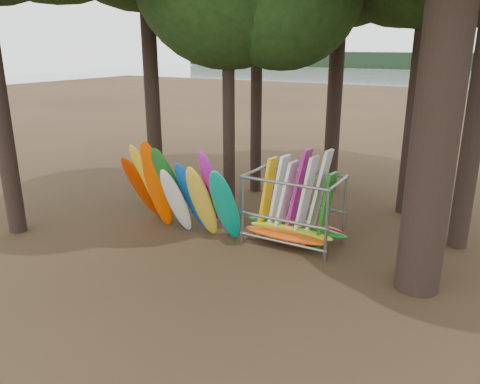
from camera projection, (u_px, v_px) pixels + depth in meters
The scene contains 4 objects.
ground at pixel (237, 259), 12.86m from camera, with size 120.00×120.00×0.00m, color #47331E.
lake at pixel (465, 89), 62.34m from camera, with size 160.00×160.00×0.00m, color gray.
kayak_row at pixel (180, 194), 14.14m from camera, with size 4.07×2.04×3.13m.
storage_rack at pixel (293, 211), 13.65m from camera, with size 3.21×1.58×2.88m.
Camera 1 is at (5.97, -10.08, 5.61)m, focal length 35.00 mm.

